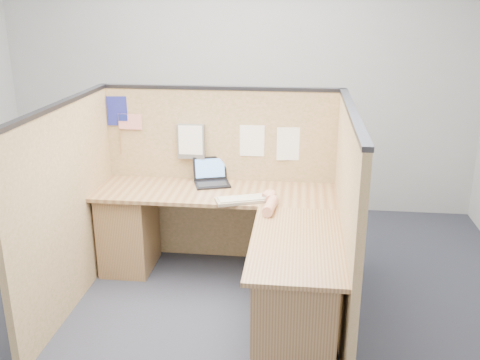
# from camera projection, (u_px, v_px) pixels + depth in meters

# --- Properties ---
(floor) EXTENTS (5.00, 5.00, 0.00)m
(floor) POSITION_uv_depth(u_px,v_px,m) (202.00, 315.00, 3.93)
(floor) COLOR #21232F
(floor) RESTS_ON ground
(wall_back) EXTENTS (5.00, 0.00, 5.00)m
(wall_back) POSITION_uv_depth(u_px,v_px,m) (238.00, 80.00, 5.60)
(wall_back) COLOR #A9ACAE
(wall_back) RESTS_ON floor
(wall_front) EXTENTS (5.00, 0.00, 5.00)m
(wall_front) POSITION_uv_depth(u_px,v_px,m) (29.00, 331.00, 1.37)
(wall_front) COLOR #A9ACAE
(wall_front) RESTS_ON floor
(cubicle_partitions) EXTENTS (2.06, 1.83, 1.53)m
(cubicle_partitions) POSITION_uv_depth(u_px,v_px,m) (210.00, 197.00, 4.09)
(cubicle_partitions) COLOR olive
(cubicle_partitions) RESTS_ON floor
(l_desk) EXTENTS (1.95, 1.75, 0.73)m
(l_desk) POSITION_uv_depth(u_px,v_px,m) (232.00, 251.00, 4.06)
(l_desk) COLOR brown
(l_desk) RESTS_ON floor
(laptop) EXTENTS (0.34, 0.35, 0.21)m
(laptop) POSITION_uv_depth(u_px,v_px,m) (213.00, 177.00, 4.50)
(laptop) COLOR black
(laptop) RESTS_ON l_desk
(keyboard) EXTENTS (0.49, 0.31, 0.03)m
(keyboard) POSITION_uv_depth(u_px,v_px,m) (246.00, 199.00, 4.11)
(keyboard) COLOR gray
(keyboard) RESTS_ON l_desk
(mouse) EXTENTS (0.12, 0.08, 0.05)m
(mouse) POSITION_uv_depth(u_px,v_px,m) (270.00, 197.00, 4.13)
(mouse) COLOR #B5B5BA
(mouse) RESTS_ON l_desk
(hand_forearm) EXTENTS (0.12, 0.42, 0.09)m
(hand_forearm) POSITION_uv_depth(u_px,v_px,m) (270.00, 202.00, 3.98)
(hand_forearm) COLOR tan
(hand_forearm) RESTS_ON l_desk
(blue_poster) EXTENTS (0.19, 0.02, 0.25)m
(blue_poster) POSITION_uv_depth(u_px,v_px,m) (118.00, 111.00, 4.52)
(blue_poster) COLOR navy
(blue_poster) RESTS_ON cubicle_partitions
(american_flag) EXTENTS (0.21, 0.01, 0.35)m
(american_flag) POSITION_uv_depth(u_px,v_px,m) (128.00, 123.00, 4.53)
(american_flag) COLOR olive
(american_flag) RESTS_ON cubicle_partitions
(file_holder) EXTENTS (0.23, 0.05, 0.29)m
(file_holder) POSITION_uv_depth(u_px,v_px,m) (191.00, 141.00, 4.50)
(file_holder) COLOR slate
(file_holder) RESTS_ON cubicle_partitions
(paper_left) EXTENTS (0.21, 0.01, 0.26)m
(paper_left) POSITION_uv_depth(u_px,v_px,m) (252.00, 141.00, 4.47)
(paper_left) COLOR white
(paper_left) RESTS_ON cubicle_partitions
(paper_right) EXTENTS (0.22, 0.03, 0.28)m
(paper_right) POSITION_uv_depth(u_px,v_px,m) (290.00, 144.00, 4.44)
(paper_right) COLOR white
(paper_right) RESTS_ON cubicle_partitions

